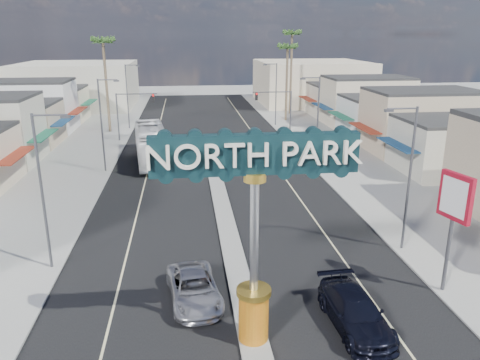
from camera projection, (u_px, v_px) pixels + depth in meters
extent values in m
plane|color=gray|center=(213.00, 168.00, 47.18)|extent=(160.00, 160.00, 0.00)
cube|color=black|center=(213.00, 168.00, 47.18)|extent=(20.00, 120.00, 0.01)
cube|color=gray|center=(228.00, 231.00, 31.99)|extent=(1.30, 30.00, 0.16)
cube|color=gray|center=(70.00, 172.00, 45.59)|extent=(8.00, 120.00, 0.12)
cube|color=gray|center=(347.00, 164.00, 48.73)|extent=(8.00, 120.00, 0.12)
cube|color=beige|center=(6.00, 121.00, 55.92)|extent=(12.00, 42.00, 6.00)
cube|color=#B7B29E|center=(389.00, 114.00, 61.30)|extent=(12.00, 42.00, 6.00)
cube|color=#B7B29E|center=(78.00, 85.00, 86.18)|extent=(20.00, 20.00, 8.00)
cube|color=beige|center=(311.00, 82.00, 91.11)|extent=(20.00, 20.00, 8.00)
cylinder|color=#D35B10|center=(253.00, 316.00, 20.26)|extent=(1.30, 1.30, 2.20)
cylinder|color=gold|center=(254.00, 291.00, 19.90)|extent=(1.50, 1.50, 0.25)
cylinder|color=#B7B7BC|center=(254.00, 237.00, 19.15)|extent=(0.36, 0.36, 4.80)
cylinder|color=gold|center=(255.00, 177.00, 18.38)|extent=(0.90, 0.90, 0.35)
cube|color=black|center=(255.00, 154.00, 18.10)|extent=(8.20, 0.50, 1.60)
cylinder|color=#47474C|center=(118.00, 118.00, 58.32)|extent=(0.18, 0.18, 6.00)
cylinder|color=#47474C|center=(137.00, 94.00, 57.74)|extent=(5.00, 0.12, 0.12)
cube|color=black|center=(153.00, 98.00, 58.11)|extent=(0.32, 0.32, 1.00)
sphere|color=red|center=(153.00, 95.00, 57.85)|extent=(0.22, 0.22, 0.22)
cylinder|color=#47474C|center=(290.00, 114.00, 60.79)|extent=(0.18, 0.18, 6.00)
cylinder|color=#47474C|center=(272.00, 92.00, 59.65)|extent=(5.00, 0.12, 0.12)
cube|color=black|center=(256.00, 96.00, 59.57)|extent=(0.32, 0.32, 1.00)
sphere|color=red|center=(257.00, 94.00, 59.31)|extent=(0.22, 0.22, 0.22)
cylinder|color=#47474C|center=(42.00, 195.00, 25.69)|extent=(0.16, 0.16, 9.00)
cylinder|color=#47474C|center=(50.00, 115.00, 24.48)|extent=(1.80, 0.10, 0.10)
cube|color=#47474C|center=(66.00, 117.00, 24.60)|extent=(0.50, 0.22, 0.15)
cylinder|color=#47474C|center=(102.00, 127.00, 44.65)|extent=(0.16, 0.16, 9.00)
cylinder|color=#47474C|center=(107.00, 80.00, 43.44)|extent=(1.80, 0.10, 0.10)
cube|color=#47474C|center=(116.00, 81.00, 43.56)|extent=(0.50, 0.22, 0.15)
cylinder|color=#47474C|center=(127.00, 97.00, 65.51)|extent=(0.16, 0.16, 9.00)
cylinder|color=#47474C|center=(132.00, 65.00, 64.30)|extent=(1.80, 0.10, 0.10)
cube|color=#47474C|center=(138.00, 66.00, 64.42)|extent=(0.50, 0.22, 0.15)
cylinder|color=#47474C|center=(409.00, 181.00, 28.07)|extent=(0.16, 0.16, 9.00)
cylinder|color=#47474C|center=(402.00, 108.00, 26.66)|extent=(1.80, 0.10, 0.10)
cube|color=#47474C|center=(389.00, 110.00, 26.60)|extent=(0.50, 0.22, 0.15)
cylinder|color=#47474C|center=(318.00, 122.00, 47.03)|extent=(0.16, 0.16, 9.00)
cylinder|color=#47474C|center=(311.00, 78.00, 45.62)|extent=(1.80, 0.10, 0.10)
cube|color=#47474C|center=(303.00, 79.00, 45.56)|extent=(0.50, 0.22, 0.15)
cylinder|color=#47474C|center=(276.00, 95.00, 67.88)|extent=(0.16, 0.16, 9.00)
cylinder|color=#47474C|center=(270.00, 64.00, 66.47)|extent=(1.80, 0.10, 0.10)
cube|color=#47474C|center=(265.00, 65.00, 66.41)|extent=(0.50, 0.22, 0.15)
cylinder|color=brown|center=(107.00, 88.00, 62.89)|extent=(0.36, 0.36, 12.00)
cylinder|color=brown|center=(287.00, 85.00, 71.65)|extent=(0.36, 0.36, 11.00)
cylinder|color=brown|center=(291.00, 75.00, 77.26)|extent=(0.36, 0.36, 13.00)
imported|color=#B3B2B7|center=(194.00, 288.00, 23.54)|extent=(3.02, 5.46, 1.45)
imported|color=black|center=(355.00, 312.00, 21.42)|extent=(2.54, 5.56, 1.58)
imported|color=silver|center=(278.00, 142.00, 55.08)|extent=(1.97, 5.09, 1.66)
imported|color=white|center=(151.00, 144.00, 49.72)|extent=(4.53, 13.28, 3.62)
cylinder|color=#47474C|center=(447.00, 255.00, 24.01)|extent=(0.20, 0.20, 3.97)
cube|color=maroon|center=(456.00, 197.00, 23.07)|extent=(0.74, 1.98, 2.38)
cube|color=white|center=(454.00, 197.00, 23.02)|extent=(0.42, 1.54, 1.88)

